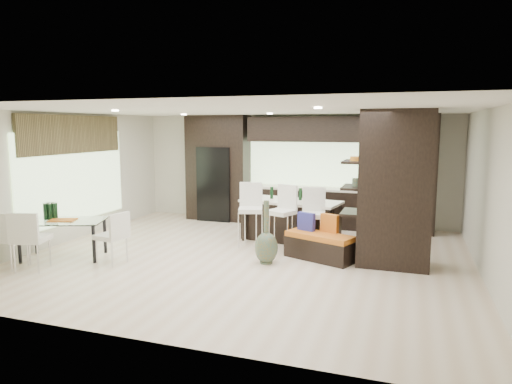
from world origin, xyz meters
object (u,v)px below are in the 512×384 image
(stool_right, at_px, (313,227))
(floor_vase, at_px, (266,232))
(chair_far, at_px, (11,241))
(kitchen_island, at_px, (291,220))
(bench, at_px, (320,247))
(chair_end, at_px, (112,240))
(chair_near, at_px, (32,243))
(dining_table, at_px, (64,239))
(stool_mid, at_px, (281,224))
(stool_left, at_px, (251,221))

(stool_right, bearing_deg, floor_vase, -130.32)
(stool_right, distance_m, chair_far, 5.40)
(kitchen_island, xyz_separation_m, bench, (0.86, -1.23, -0.19))
(chair_end, bearing_deg, chair_near, 135.04)
(floor_vase, distance_m, dining_table, 3.75)
(stool_mid, relative_size, chair_end, 1.20)
(stool_right, distance_m, chair_near, 5.00)
(stool_mid, bearing_deg, chair_end, -122.48)
(kitchen_island, xyz_separation_m, chair_far, (-4.09, -3.38, 0.03))
(stool_mid, bearing_deg, chair_near, -122.56)
(stool_left, height_order, floor_vase, floor_vase)
(chair_far, bearing_deg, stool_right, 30.60)
(stool_right, bearing_deg, bench, -72.03)
(kitchen_island, bearing_deg, bench, -45.83)
(chair_end, bearing_deg, dining_table, 99.45)
(stool_left, distance_m, floor_vase, 1.17)
(stool_mid, distance_m, dining_table, 4.09)
(stool_right, relative_size, chair_end, 1.18)
(stool_mid, relative_size, chair_far, 1.13)
(dining_table, height_order, chair_far, chair_far)
(bench, distance_m, chair_end, 3.73)
(floor_vase, xyz_separation_m, chair_end, (-2.59, -0.88, -0.14))
(stool_mid, relative_size, stool_right, 1.02)
(stool_mid, bearing_deg, chair_far, -125.79)
(floor_vase, xyz_separation_m, chair_near, (-3.63, -1.63, -0.09))
(stool_mid, height_order, dining_table, stool_mid)
(chair_near, distance_m, chair_far, 0.46)
(stool_right, height_order, floor_vase, floor_vase)
(dining_table, bearing_deg, chair_end, -20.57)
(stool_left, relative_size, stool_right, 1.04)
(bench, relative_size, floor_vase, 1.12)
(chair_end, bearing_deg, bench, -58.22)
(stool_mid, height_order, chair_end, stool_mid)
(floor_vase, height_order, chair_far, floor_vase)
(kitchen_island, relative_size, stool_mid, 2.01)
(floor_vase, relative_size, dining_table, 0.77)
(floor_vase, bearing_deg, dining_table, -166.35)
(dining_table, xyz_separation_m, chair_far, (-0.46, -0.74, 0.10))
(kitchen_island, relative_size, bench, 1.64)
(floor_vase, bearing_deg, stool_right, 57.60)
(floor_vase, bearing_deg, stool_left, 122.99)
(kitchen_island, height_order, chair_far, chair_far)
(chair_end, bearing_deg, floor_vase, -61.73)
(kitchen_island, relative_size, stool_right, 2.05)
(stool_left, height_order, chair_end, stool_left)
(chair_far, bearing_deg, chair_near, 0.67)
(kitchen_island, distance_m, chair_end, 3.70)
(floor_vase, distance_m, chair_end, 2.74)
(chair_near, xyz_separation_m, chair_far, (-0.46, 0.01, -0.01))
(kitchen_island, xyz_separation_m, stool_right, (0.63, -0.77, 0.07))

